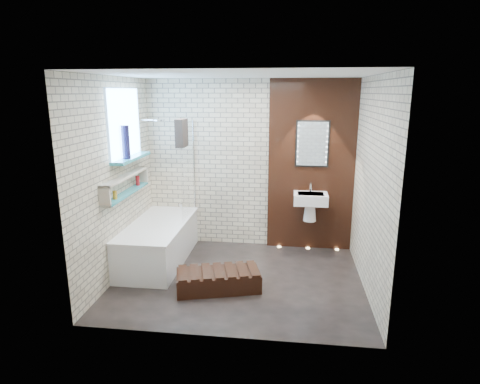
# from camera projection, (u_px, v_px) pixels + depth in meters

# --- Properties ---
(ground) EXTENTS (3.20, 3.20, 0.00)m
(ground) POSITION_uv_depth(u_px,v_px,m) (239.00, 279.00, 5.32)
(ground) COLOR black
(ground) RESTS_ON ground
(room_shell) EXTENTS (3.24, 3.20, 2.60)m
(room_shell) POSITION_uv_depth(u_px,v_px,m) (238.00, 183.00, 5.01)
(room_shell) COLOR #B4A78F
(room_shell) RESTS_ON ground
(walnut_panel) EXTENTS (1.30, 0.06, 2.60)m
(walnut_panel) POSITION_uv_depth(u_px,v_px,m) (311.00, 167.00, 6.11)
(walnut_panel) COLOR black
(walnut_panel) RESTS_ON ground
(clerestory_window) EXTENTS (0.18, 1.00, 0.94)m
(clerestory_window) POSITION_uv_depth(u_px,v_px,m) (126.00, 130.00, 5.39)
(clerestory_window) COLOR #7FADE0
(clerestory_window) RESTS_ON room_shell
(display_niche) EXTENTS (0.14, 1.30, 0.26)m
(display_niche) POSITION_uv_depth(u_px,v_px,m) (126.00, 185.00, 5.36)
(display_niche) COLOR teal
(display_niche) RESTS_ON room_shell
(bathtub) EXTENTS (0.79, 1.74, 0.70)m
(bathtub) POSITION_uv_depth(u_px,v_px,m) (159.00, 242.00, 5.83)
(bathtub) COLOR white
(bathtub) RESTS_ON ground
(bath_screen) EXTENTS (0.01, 0.78, 1.40)m
(bath_screen) POSITION_uv_depth(u_px,v_px,m) (188.00, 170.00, 5.97)
(bath_screen) COLOR white
(bath_screen) RESTS_ON bathtub
(towel) EXTENTS (0.11, 0.29, 0.38)m
(towel) POSITION_uv_depth(u_px,v_px,m) (182.00, 133.00, 5.56)
(towel) COLOR #282420
(towel) RESTS_ON bath_screen
(shower_head) EXTENTS (0.18, 0.18, 0.02)m
(shower_head) POSITION_uv_depth(u_px,v_px,m) (159.00, 120.00, 5.91)
(shower_head) COLOR silver
(shower_head) RESTS_ON room_shell
(washbasin) EXTENTS (0.50, 0.36, 0.58)m
(washbasin) POSITION_uv_depth(u_px,v_px,m) (310.00, 202.00, 6.05)
(washbasin) COLOR white
(washbasin) RESTS_ON walnut_panel
(led_mirror) EXTENTS (0.50, 0.02, 0.70)m
(led_mirror) POSITION_uv_depth(u_px,v_px,m) (312.00, 144.00, 5.99)
(led_mirror) COLOR black
(led_mirror) RESTS_ON walnut_panel
(walnut_step) EXTENTS (1.11, 0.71, 0.23)m
(walnut_step) POSITION_uv_depth(u_px,v_px,m) (218.00, 280.00, 5.03)
(walnut_step) COLOR black
(walnut_step) RESTS_ON ground
(niche_bottles) EXTENTS (0.05, 0.83, 0.14)m
(niche_bottles) POSITION_uv_depth(u_px,v_px,m) (129.00, 186.00, 5.45)
(niche_bottles) COLOR maroon
(niche_bottles) RESTS_ON display_niche
(sill_vases) EXTENTS (0.10, 0.10, 0.44)m
(sill_vases) POSITION_uv_depth(u_px,v_px,m) (126.00, 142.00, 5.23)
(sill_vases) COLOR #141336
(sill_vases) RESTS_ON clerestory_window
(floor_uplights) EXTENTS (0.96, 0.06, 0.01)m
(floor_uplights) POSITION_uv_depth(u_px,v_px,m) (308.00, 248.00, 6.36)
(floor_uplights) COLOR #FFD899
(floor_uplights) RESTS_ON ground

